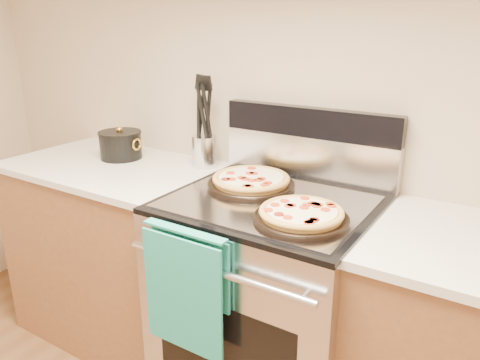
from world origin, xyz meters
The scene contains 15 objects.
wall_back centered at (0.00, 2.00, 1.35)m, with size 4.00×4.00×0.00m, color tan.
range_body centered at (0.00, 1.65, 0.45)m, with size 0.76×0.68×0.90m, color #B7B7BC.
oven_window centered at (0.00, 1.31, 0.45)m, with size 0.56×0.01×0.40m, color black.
cooktop centered at (0.00, 1.65, 0.91)m, with size 0.76×0.68×0.02m, color black.
backsplash_lower centered at (0.00, 1.96, 1.01)m, with size 0.76×0.06×0.18m, color silver.
backsplash_upper centered at (0.00, 1.96, 1.16)m, with size 0.76×0.06×0.12m, color black.
oven_handle centered at (0.00, 1.27, 0.80)m, with size 0.03×0.03×0.70m, color silver.
dish_towel centered at (-0.12, 1.27, 0.70)m, with size 0.32×0.05×0.42m, color #187978, non-canonical shape.
foil_sheet centered at (0.00, 1.62, 0.92)m, with size 0.70×0.55×0.01m, color gray.
cabinet_left centered at (-0.88, 1.68, 0.44)m, with size 1.00×0.62×0.88m, color brown.
countertop_left centered at (-0.88, 1.68, 0.90)m, with size 1.02×0.64×0.03m, color beige.
pepperoni_pizza_back centered at (-0.14, 1.72, 0.95)m, with size 0.34×0.34×0.05m, color #B78237, non-canonical shape.
pepperoni_pizza_front centered at (0.18, 1.52, 0.95)m, with size 0.31×0.31×0.04m, color #B78237, non-canonical shape.
utensil_crock centered at (-0.49, 1.89, 0.98)m, with size 0.12×0.12×0.14m, color silver.
saucepan centered at (-0.92, 1.78, 0.97)m, with size 0.20×0.20×0.12m, color black.
Camera 1 is at (0.77, 0.21, 1.55)m, focal length 35.00 mm.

